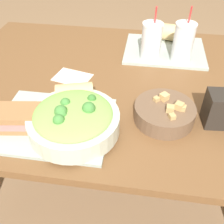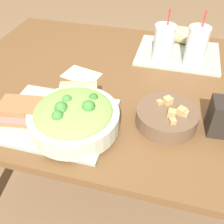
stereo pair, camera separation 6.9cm
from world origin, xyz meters
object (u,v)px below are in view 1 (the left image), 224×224
(sandwich_near, at_px, (20,118))
(drink_cup_dark, at_px, (151,42))
(salad_bowl, at_px, (74,119))
(drink_cup_red, at_px, (183,44))
(chip_bag, at_px, (224,109))
(baguette_near, at_px, (75,94))
(baguette_far, at_px, (171,32))
(napkin_folded, at_px, (72,77))
(soup_bowl, at_px, (164,112))

(sandwich_near, distance_m, drink_cup_dark, 0.64)
(salad_bowl, distance_m, drink_cup_dark, 0.55)
(drink_cup_red, relative_size, chip_bag, 1.98)
(baguette_near, bearing_deg, salad_bowl, 175.87)
(drink_cup_dark, height_order, drink_cup_red, drink_cup_red)
(chip_bag, bearing_deg, baguette_far, 99.93)
(sandwich_near, xyz_separation_m, napkin_folded, (0.08, 0.31, -0.04))
(sandwich_near, relative_size, drink_cup_dark, 0.72)
(soup_bowl, distance_m, napkin_folded, 0.42)
(drink_cup_dark, height_order, napkin_folded, drink_cup_dark)
(soup_bowl, xyz_separation_m, chip_bag, (0.18, 0.01, 0.03))
(drink_cup_dark, bearing_deg, baguette_far, 64.44)
(sandwich_near, height_order, baguette_far, baguette_far)
(sandwich_near, xyz_separation_m, baguette_near, (0.15, 0.14, 0.01))
(chip_bag, bearing_deg, sandwich_near, -173.97)
(chip_bag, bearing_deg, baguette_near, 173.47)
(chip_bag, bearing_deg, salad_bowl, -170.78)
(baguette_near, relative_size, drink_cup_dark, 0.63)
(sandwich_near, xyz_separation_m, baguette_far, (0.48, 0.70, 0.01))
(baguette_far, relative_size, drink_cup_red, 0.46)
(napkin_folded, bearing_deg, baguette_far, 44.09)
(soup_bowl, xyz_separation_m, baguette_far, (0.03, 0.59, 0.02))
(napkin_folded, bearing_deg, baguette_near, -70.27)
(baguette_near, distance_m, baguette_far, 0.66)
(chip_bag, distance_m, napkin_folded, 0.59)
(drink_cup_dark, relative_size, napkin_folded, 1.38)
(drink_cup_red, bearing_deg, baguette_near, -135.74)
(baguette_far, bearing_deg, drink_cup_red, -159.92)
(soup_bowl, distance_m, sandwich_near, 0.47)
(baguette_far, relative_size, napkin_folded, 0.65)
(chip_bag, bearing_deg, napkin_folded, 156.17)
(soup_bowl, bearing_deg, baguette_near, 175.30)
(sandwich_near, relative_size, baguette_near, 1.14)
(napkin_folded, bearing_deg, drink_cup_dark, 32.10)
(salad_bowl, bearing_deg, soup_bowl, 20.62)
(sandwich_near, distance_m, napkin_folded, 0.33)
(drink_cup_red, distance_m, chip_bag, 0.40)
(sandwich_near, height_order, drink_cup_dark, drink_cup_dark)
(drink_cup_dark, height_order, chip_bag, drink_cup_dark)
(baguette_near, relative_size, baguette_far, 1.33)
(baguette_far, height_order, drink_cup_dark, drink_cup_dark)
(drink_cup_dark, bearing_deg, napkin_folded, -147.90)
(salad_bowl, xyz_separation_m, drink_cup_red, (0.35, 0.50, 0.03))
(soup_bowl, distance_m, drink_cup_dark, 0.40)
(salad_bowl, height_order, baguette_near, salad_bowl)
(drink_cup_red, xyz_separation_m, napkin_folded, (-0.44, -0.19, -0.09))
(soup_bowl, relative_size, chip_bag, 1.68)
(sandwich_near, bearing_deg, salad_bowl, -5.91)
(baguette_near, xyz_separation_m, drink_cup_red, (0.38, 0.37, 0.04))
(baguette_far, bearing_deg, napkin_folded, 142.46)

